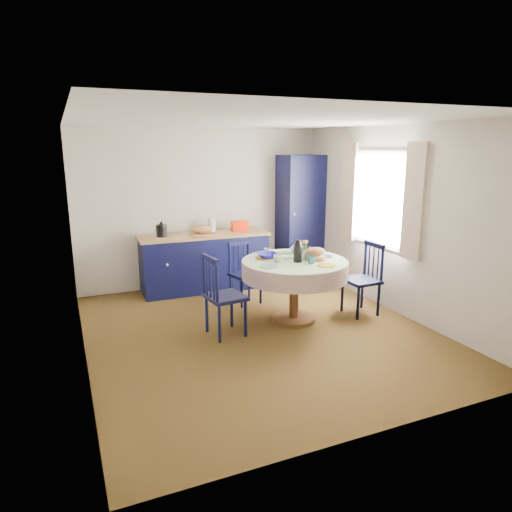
{
  "coord_description": "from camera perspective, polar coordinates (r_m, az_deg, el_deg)",
  "views": [
    {
      "loc": [
        -2.1,
        -4.8,
        2.21
      ],
      "look_at": [
        0.05,
        0.2,
        0.9
      ],
      "focal_mm": 32.0,
      "sensor_mm": 36.0,
      "label": 1
    }
  ],
  "objects": [
    {
      "name": "window",
      "position": [
        6.56,
        15.22,
        7.02
      ],
      "size": [
        0.1,
        1.74,
        1.45
      ],
      "color": "white",
      "rests_on": "wall_right"
    },
    {
      "name": "kitchen_counter",
      "position": [
        7.21,
        -6.46,
        -0.61
      ],
      "size": [
        2.02,
        0.67,
        1.14
      ],
      "rotation": [
        0.0,
        0.0,
        -0.02
      ],
      "color": "black",
      "rests_on": "floor"
    },
    {
      "name": "chair_left",
      "position": [
        5.42,
        -4.25,
        -4.9
      ],
      "size": [
        0.47,
        0.49,
        0.99
      ],
      "rotation": [
        0.0,
        0.0,
        1.68
      ],
      "color": "black",
      "rests_on": "floor"
    },
    {
      "name": "chair_right",
      "position": [
        6.29,
        13.33,
        -2.71
      ],
      "size": [
        0.42,
        0.44,
        0.97
      ],
      "rotation": [
        0.0,
        0.0,
        -1.55
      ],
      "color": "black",
      "rests_on": "floor"
    },
    {
      "name": "wall_right",
      "position": [
        6.39,
        17.06,
        4.26
      ],
      "size": [
        0.02,
        4.5,
        2.5
      ],
      "primitive_type": "cube",
      "color": "beige",
      "rests_on": "floor"
    },
    {
      "name": "mug_c",
      "position": [
        6.1,
        6.26,
        0.68
      ],
      "size": [
        0.14,
        0.14,
        0.11
      ],
      "primitive_type": "imported",
      "color": "black",
      "rests_on": "dining_table"
    },
    {
      "name": "mug_d",
      "position": [
        6.06,
        1.44,
        0.57
      ],
      "size": [
        0.09,
        0.09,
        0.09
      ],
      "primitive_type": "imported",
      "color": "silver",
      "rests_on": "dining_table"
    },
    {
      "name": "wall_back",
      "position": [
        7.42,
        -6.67,
        5.97
      ],
      "size": [
        4.0,
        0.02,
        2.5
      ],
      "primitive_type": "cube",
      "color": "beige",
      "rests_on": "floor"
    },
    {
      "name": "chair_far",
      "position": [
        6.58,
        -1.52,
        -2.03
      ],
      "size": [
        0.46,
        0.44,
        0.89
      ],
      "rotation": [
        0.0,
        0.0,
        0.19
      ],
      "color": "black",
      "rests_on": "floor"
    },
    {
      "name": "dining_table",
      "position": [
        5.82,
        4.87,
        -1.73
      ],
      "size": [
        1.34,
        1.34,
        1.09
      ],
      "color": "#4F2F16",
      "rests_on": "floor"
    },
    {
      "name": "pantry_cabinet",
      "position": [
        7.86,
        5.61,
        4.87
      ],
      "size": [
        0.75,
        0.55,
        2.08
      ],
      "rotation": [
        0.0,
        0.0,
        0.04
      ],
      "color": "black",
      "rests_on": "floor"
    },
    {
      "name": "mug_a",
      "position": [
        5.69,
        2.76,
        -0.28
      ],
      "size": [
        0.11,
        0.11,
        0.09
      ],
      "primitive_type": "imported",
      "color": "silver",
      "rests_on": "dining_table"
    },
    {
      "name": "mug_b",
      "position": [
        5.63,
        6.93,
        -0.48
      ],
      "size": [
        0.11,
        0.11,
        0.1
      ],
      "primitive_type": "imported",
      "color": "#2C6574",
      "rests_on": "dining_table"
    },
    {
      "name": "cobalt_bowl",
      "position": [
        5.87,
        1.46,
        0.04
      ],
      "size": [
        0.27,
        0.27,
        0.07
      ],
      "primitive_type": "imported",
      "color": "navy",
      "rests_on": "dining_table"
    },
    {
      "name": "ceiling",
      "position": [
        5.25,
        0.38,
        16.65
      ],
      "size": [
        4.5,
        4.5,
        0.0
      ],
      "primitive_type": "plane",
      "rotation": [
        3.14,
        0.0,
        0.0
      ],
      "color": "white",
      "rests_on": "wall_back"
    },
    {
      "name": "wall_left",
      "position": [
        4.9,
        -21.61,
        1.22
      ],
      "size": [
        0.02,
        4.5,
        2.5
      ],
      "primitive_type": "cube",
      "color": "beige",
      "rests_on": "floor"
    },
    {
      "name": "floor",
      "position": [
        5.69,
        0.34,
        -9.36
      ],
      "size": [
        4.5,
        4.5,
        0.0
      ],
      "primitive_type": "plane",
      "color": "black",
      "rests_on": "ground"
    }
  ]
}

